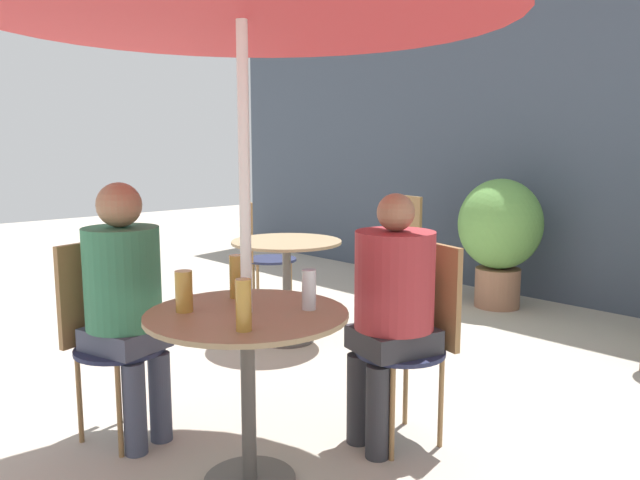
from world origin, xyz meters
name	(u,v)px	position (x,y,z in m)	size (l,w,h in m)	color
ground_plane	(252,478)	(0.00, 0.00, 0.00)	(20.00, 20.00, 0.00)	#B2A899
storefront_wall	(632,131)	(0.00, 3.81, 1.50)	(10.00, 0.06, 3.00)	#3D4756
cafe_table_near	(248,347)	(0.01, -0.02, 0.58)	(0.81, 0.81, 0.73)	#514C47
cafe_table_far	(287,263)	(-1.33, 1.32, 0.57)	(0.77, 0.77, 0.73)	#514C47
bistro_chair_0	(418,325)	(0.23, 0.81, 0.55)	(0.43, 0.45, 0.93)	#232847
bistro_chair_1	(104,323)	(-0.81, -0.25, 0.55)	(0.45, 0.43, 0.93)	#232847
bistro_chair_2	(415,237)	(-1.58, 3.07, 0.55)	(0.42, 0.44, 0.93)	#232847
bistro_chair_4	(259,247)	(-2.09, 1.66, 0.55)	(0.46, 0.47, 0.93)	#232847
seated_person_0	(391,299)	(0.19, 0.66, 0.70)	(0.38, 0.41, 1.18)	#2D2D33
seated_person_1	(125,292)	(-0.66, -0.21, 0.72)	(0.39, 0.37, 1.22)	#42475B
beer_glass_0	(237,276)	(-0.21, 0.09, 0.82)	(0.06, 0.06, 0.19)	#B28433
beer_glass_1	(184,291)	(-0.16, -0.20, 0.81)	(0.07, 0.07, 0.17)	#B28433
beer_glass_2	(244,305)	(0.21, -0.18, 0.82)	(0.06, 0.06, 0.19)	#B28433
beer_glass_3	(309,290)	(0.15, 0.19, 0.81)	(0.06, 0.06, 0.16)	silver
potted_plant_0	(500,231)	(-0.82, 3.26, 0.66)	(0.71, 0.71, 1.11)	#93664C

